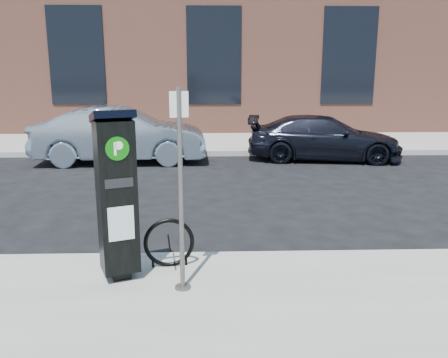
{
  "coord_description": "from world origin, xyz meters",
  "views": [
    {
      "loc": [
        -0.22,
        -5.95,
        2.57
      ],
      "look_at": [
        -0.01,
        0.5,
        1.06
      ],
      "focal_mm": 38.0,
      "sensor_mm": 36.0,
      "label": 1
    }
  ],
  "objects_px": {
    "car_silver": "(121,135)",
    "car_dark": "(324,138)",
    "sign_pole": "(181,193)",
    "parking_kiosk": "(117,194)",
    "bike_rack": "(169,243)"
  },
  "relations": [
    {
      "from": "car_silver",
      "to": "car_dark",
      "type": "bearing_deg",
      "value": -90.04
    },
    {
      "from": "sign_pole",
      "to": "car_silver",
      "type": "xyz_separation_m",
      "value": [
        -2.13,
        8.15,
        -0.49
      ]
    },
    {
      "from": "car_dark",
      "to": "car_silver",
      "type": "bearing_deg",
      "value": 99.58
    },
    {
      "from": "parking_kiosk",
      "to": "sign_pole",
      "type": "relative_size",
      "value": 0.89
    },
    {
      "from": "sign_pole",
      "to": "parking_kiosk",
      "type": "bearing_deg",
      "value": 144.8
    },
    {
      "from": "bike_rack",
      "to": "car_silver",
      "type": "relative_size",
      "value": 0.14
    },
    {
      "from": "parking_kiosk",
      "to": "bike_rack",
      "type": "height_order",
      "value": "parking_kiosk"
    },
    {
      "from": "bike_rack",
      "to": "car_silver",
      "type": "bearing_deg",
      "value": 97.08
    },
    {
      "from": "sign_pole",
      "to": "bike_rack",
      "type": "distance_m",
      "value": 1.04
    },
    {
      "from": "parking_kiosk",
      "to": "car_silver",
      "type": "height_order",
      "value": "parking_kiosk"
    },
    {
      "from": "bike_rack",
      "to": "car_silver",
      "type": "height_order",
      "value": "car_silver"
    },
    {
      "from": "bike_rack",
      "to": "car_dark",
      "type": "height_order",
      "value": "car_dark"
    },
    {
      "from": "sign_pole",
      "to": "car_silver",
      "type": "bearing_deg",
      "value": 92.32
    },
    {
      "from": "parking_kiosk",
      "to": "sign_pole",
      "type": "height_order",
      "value": "sign_pole"
    },
    {
      "from": "parking_kiosk",
      "to": "car_silver",
      "type": "relative_size",
      "value": 0.43
    }
  ]
}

